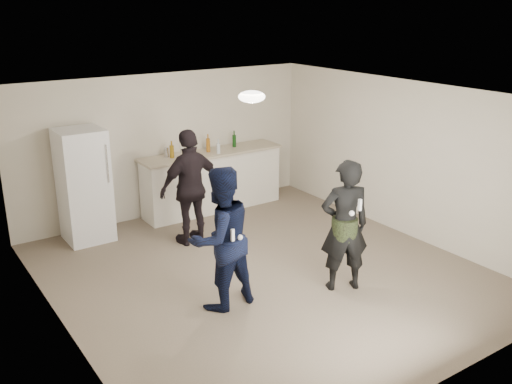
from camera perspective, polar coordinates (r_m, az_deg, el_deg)
floor at (r=8.14m, az=0.80°, el=-8.07°), size 6.00×6.00×0.00m
ceiling at (r=7.37m, az=0.89°, el=9.59°), size 6.00×6.00×0.00m
wall_back at (r=10.17m, az=-8.94°, el=4.68°), size 6.00×0.00×6.00m
wall_front at (r=5.65m, az=18.74°, el=-7.58°), size 6.00×0.00×6.00m
wall_left at (r=6.57m, az=-19.24°, el=-3.92°), size 0.00×6.00×6.00m
wall_right at (r=9.45m, az=14.65°, el=3.24°), size 0.00×6.00×6.00m
counter at (r=10.40m, az=-4.39°, el=1.02°), size 2.60×0.56×1.05m
counter_top at (r=10.25m, az=-4.46°, el=3.93°), size 2.68×0.64×0.04m
fridge at (r=9.34m, az=-16.84°, el=0.62°), size 0.70×0.70×1.80m
fridge_handle at (r=8.97m, az=-14.64°, el=2.77°), size 0.02×0.02×0.60m
ceiling_dome at (r=7.62m, az=-0.43°, el=9.51°), size 0.36×0.36×0.16m
shaker at (r=9.95m, az=-8.95°, el=3.94°), size 0.08×0.08×0.17m
man at (r=6.96m, az=-3.56°, el=-4.67°), size 0.93×0.76×1.81m
woman at (r=7.47m, az=8.85°, el=-3.36°), size 0.76×0.65×1.78m
camo_shorts at (r=7.48m, az=8.83°, el=-3.63°), size 0.34×0.34×0.28m
spectator at (r=8.86m, az=-6.51°, el=0.46°), size 1.10×0.52×1.83m
remote_man at (r=6.69m, az=-2.35°, el=-4.32°), size 0.04×0.04×0.15m
nunchuk_man at (r=6.80m, az=-1.62°, el=-4.56°), size 0.07×0.07×0.07m
remote_woman at (r=7.18m, az=10.34°, el=-1.28°), size 0.04×0.04×0.15m
nunchuk_woman at (r=7.16m, az=9.56°, el=-2.12°), size 0.07×0.07×0.07m
bottle_cluster at (r=10.18m, az=-4.94°, el=4.56°), size 1.37×0.32×0.24m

